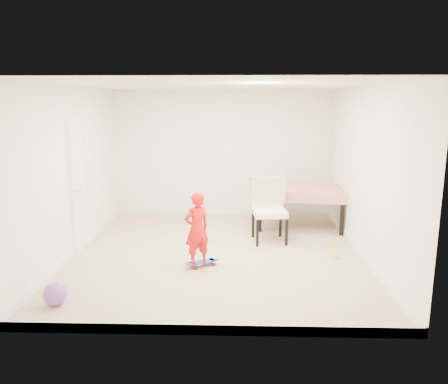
{
  "coord_description": "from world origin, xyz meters",
  "views": [
    {
      "loc": [
        0.31,
        -6.59,
        2.37
      ],
      "look_at": [
        0.1,
        0.2,
        0.95
      ],
      "focal_mm": 35.0,
      "sensor_mm": 36.0,
      "label": 1
    }
  ],
  "objects_px": {
    "skateboard": "(202,264)",
    "balloon": "(55,294)",
    "child": "(197,232)",
    "dining_table": "(300,207)",
    "dining_chair": "(270,210)"
  },
  "relations": [
    {
      "from": "skateboard",
      "to": "balloon",
      "type": "bearing_deg",
      "value": -171.31
    },
    {
      "from": "dining_table",
      "to": "child",
      "type": "height_order",
      "value": "child"
    },
    {
      "from": "child",
      "to": "balloon",
      "type": "distance_m",
      "value": 2.04
    },
    {
      "from": "skateboard",
      "to": "child",
      "type": "bearing_deg",
      "value": -169.58
    },
    {
      "from": "skateboard",
      "to": "balloon",
      "type": "relative_size",
      "value": 1.81
    },
    {
      "from": "dining_table",
      "to": "child",
      "type": "xyz_separation_m",
      "value": [
        -1.78,
        -2.15,
        0.15
      ]
    },
    {
      "from": "dining_chair",
      "to": "child",
      "type": "height_order",
      "value": "dining_chair"
    },
    {
      "from": "skateboard",
      "to": "dining_table",
      "type": "bearing_deg",
      "value": 21.16
    },
    {
      "from": "dining_table",
      "to": "balloon",
      "type": "bearing_deg",
      "value": -127.27
    },
    {
      "from": "child",
      "to": "skateboard",
      "type": "bearing_deg",
      "value": -176.33
    },
    {
      "from": "dining_table",
      "to": "dining_chair",
      "type": "xyz_separation_m",
      "value": [
        -0.65,
        -0.9,
        0.16
      ]
    },
    {
      "from": "dining_chair",
      "to": "balloon",
      "type": "relative_size",
      "value": 3.92
    },
    {
      "from": "dining_chair",
      "to": "dining_table",
      "type": "bearing_deg",
      "value": 47.88
    },
    {
      "from": "child",
      "to": "dining_table",
      "type": "bearing_deg",
      "value": -165.93
    },
    {
      "from": "dining_chair",
      "to": "skateboard",
      "type": "distance_m",
      "value": 1.68
    }
  ]
}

